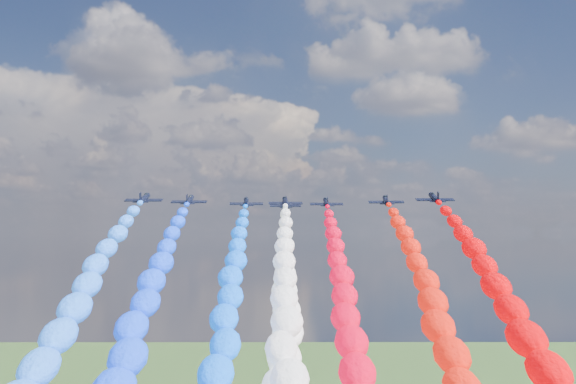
{
  "coord_description": "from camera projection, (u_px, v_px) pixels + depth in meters",
  "views": [
    {
      "loc": [
        -0.49,
        -166.61,
        83.48
      ],
      "look_at": [
        0.0,
        4.0,
        93.11
      ],
      "focal_mm": 45.69,
      "sensor_mm": 36.0,
      "label": 1
    }
  ],
  "objects": [
    {
      "name": "jet_7",
      "position": [
        434.0,
        198.0,
        158.82
      ],
      "size": [
        8.22,
        11.25,
        5.01
      ],
      "primitive_type": null,
      "rotation": [
        0.25,
        0.0,
        -0.0
      ],
      "color": "black"
    },
    {
      "name": "jet_1",
      "position": [
        189.0,
        200.0,
        169.36
      ],
      "size": [
        8.19,
        11.23,
        5.01
      ],
      "primitive_type": null,
      "rotation": [
        0.25,
        0.0,
        -0.0
      ],
      "color": "black"
    },
    {
      "name": "trail_6",
      "position": [
        428.0,
        306.0,
        120.3
      ],
      "size": [
        6.14,
        96.12,
        42.99
      ],
      "primitive_type": null,
      "color": "red"
    },
    {
      "name": "trail_4",
      "position": [
        285.0,
        294.0,
        142.98
      ],
      "size": [
        6.14,
        96.12,
        42.99
      ],
      "primitive_type": null,
      "color": "white"
    },
    {
      "name": "trail_3",
      "position": [
        285.0,
        302.0,
        126.56
      ],
      "size": [
        6.14,
        96.12,
        42.99
      ],
      "primitive_type": null,
      "color": "silver"
    },
    {
      "name": "trail_7",
      "position": [
        504.0,
        314.0,
        108.31
      ],
      "size": [
        6.14,
        96.12,
        42.99
      ],
      "primitive_type": null,
      "color": "#D20004"
    },
    {
      "name": "jet_4",
      "position": [
        285.0,
        204.0,
        193.49
      ],
      "size": [
        8.69,
        11.59,
        5.01
      ],
      "primitive_type": null,
      "rotation": [
        0.25,
        0.0,
        0.05
      ],
      "color": "black"
    },
    {
      "name": "trail_1",
      "position": [
        148.0,
        307.0,
        118.85
      ],
      "size": [
        6.14,
        96.12,
        42.99
      ],
      "primitive_type": null,
      "color": "#103DFF"
    },
    {
      "name": "trail_0",
      "position": [
        79.0,
        312.0,
        110.33
      ],
      "size": [
        6.14,
        96.12,
        42.99
      ],
      "primitive_type": null,
      "color": "#246CFF"
    },
    {
      "name": "jet_6",
      "position": [
        386.0,
        201.0,
        170.82
      ],
      "size": [
        8.93,
        11.75,
        5.01
      ],
      "primitive_type": null,
      "rotation": [
        0.25,
        0.0,
        -0.07
      ],
      "color": "black"
    },
    {
      "name": "jet_3",
      "position": [
        285.0,
        202.0,
        177.08
      ],
      "size": [
        8.61,
        11.53,
        5.01
      ],
      "primitive_type": null,
      "rotation": [
        0.25,
        0.0,
        0.04
      ],
      "color": "black"
    },
    {
      "name": "jet_0",
      "position": [
        144.0,
        199.0,
        160.85
      ],
      "size": [
        8.35,
        11.34,
        5.01
      ],
      "primitive_type": null,
      "rotation": [
        0.25,
        0.0,
        -0.02
      ],
      "color": "black"
    },
    {
      "name": "trail_5",
      "position": [
        342.0,
        299.0,
        131.83
      ],
      "size": [
        6.14,
        96.12,
        42.99
      ],
      "primitive_type": null,
      "color": "red"
    },
    {
      "name": "jet_5",
      "position": [
        326.0,
        203.0,
        182.35
      ],
      "size": [
        8.32,
        11.32,
        5.01
      ],
      "primitive_type": null,
      "rotation": [
        0.25,
        0.0,
        0.01
      ],
      "color": "black"
    },
    {
      "name": "trail_2",
      "position": [
        231.0,
        300.0,
        130.09
      ],
      "size": [
        6.14,
        96.12,
        42.99
      ],
      "primitive_type": null,
      "color": "#0858FF"
    },
    {
      "name": "jet_2",
      "position": [
        246.0,
        202.0,
        180.61
      ],
      "size": [
        8.92,
        11.75,
        5.01
      ],
      "primitive_type": null,
      "rotation": [
        0.25,
        0.0,
        0.07
      ],
      "color": "black"
    }
  ]
}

